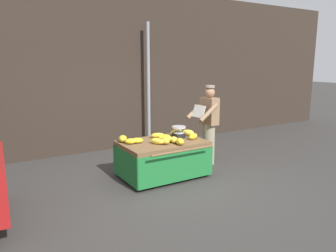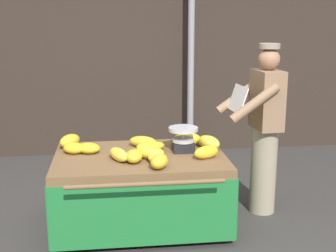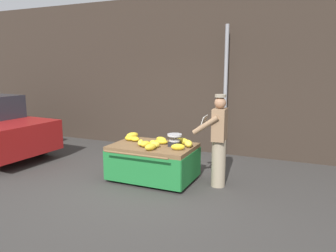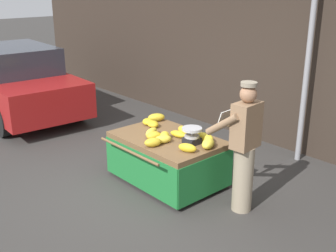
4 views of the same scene
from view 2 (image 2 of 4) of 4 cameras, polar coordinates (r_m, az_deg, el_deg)
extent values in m
plane|color=#383533|center=(4.12, -3.60, -15.12)|extent=(60.00, 60.00, 0.00)
cube|color=#332821|center=(6.66, -5.56, 13.69)|extent=(16.00, 0.24, 3.99)
cylinder|color=gray|center=(6.39, 2.87, 10.09)|extent=(0.09, 0.09, 3.17)
cube|color=brown|center=(4.32, -3.49, -4.13)|extent=(1.58, 1.06, 0.08)
cylinder|color=black|center=(4.45, -12.71, -8.61)|extent=(0.05, 0.64, 0.64)
cylinder|color=#B7B7BC|center=(4.46, -13.10, -8.61)|extent=(0.01, 0.12, 0.12)
cylinder|color=black|center=(4.53, 5.68, -7.93)|extent=(0.05, 0.64, 0.64)
cylinder|color=#B7B7BC|center=(4.54, 6.05, -7.90)|extent=(0.01, 0.12, 0.12)
cylinder|color=#4C4742|center=(4.86, -3.78, -6.48)|extent=(0.05, 0.05, 0.63)
cube|color=#1E7233|center=(3.94, -2.91, -10.95)|extent=(1.58, 0.02, 0.57)
cube|color=#1E7233|center=(4.92, -3.84, -5.83)|extent=(1.58, 0.02, 0.57)
cube|color=#1E7233|center=(4.45, -13.76, -8.36)|extent=(0.02, 1.06, 0.57)
cube|color=#1E7233|center=(4.54, 6.68, -7.61)|extent=(0.02, 1.06, 0.57)
cylinder|color=brown|center=(3.64, -2.77, -7.21)|extent=(1.27, 0.04, 0.04)
cube|color=black|center=(4.41, 1.89, -2.56)|extent=(0.20, 0.20, 0.09)
cylinder|color=#B7B7BC|center=(4.39, 1.90, -1.31)|extent=(0.02, 0.02, 0.11)
cylinder|color=#B7B7BC|center=(4.37, 1.91, -0.39)|extent=(0.28, 0.28, 0.03)
cylinder|color=#B7B7BC|center=(4.40, 1.89, -1.75)|extent=(0.21, 0.21, 0.03)
ellipsoid|color=gold|center=(4.55, -3.13, -1.94)|extent=(0.31, 0.24, 0.11)
ellipsoid|color=yellow|center=(4.15, -6.12, -3.53)|extent=(0.22, 0.32, 0.11)
ellipsoid|color=gold|center=(4.64, -12.08, -1.81)|extent=(0.26, 0.32, 0.13)
ellipsoid|color=yellow|center=(4.20, -2.73, -3.24)|extent=(0.25, 0.26, 0.12)
ellipsoid|color=gold|center=(4.41, -9.83, -2.71)|extent=(0.27, 0.24, 0.10)
ellipsoid|color=yellow|center=(4.11, -1.49, -3.64)|extent=(0.22, 0.28, 0.11)
ellipsoid|color=gold|center=(4.20, 4.77, -3.25)|extent=(0.28, 0.20, 0.12)
ellipsoid|color=yellow|center=(4.60, 2.34, -1.64)|extent=(0.29, 0.16, 0.13)
ellipsoid|color=yellow|center=(4.50, 5.07, -2.03)|extent=(0.26, 0.32, 0.13)
ellipsoid|color=gold|center=(4.43, -11.57, -2.70)|extent=(0.26, 0.24, 0.10)
ellipsoid|color=gold|center=(4.42, -2.18, -2.54)|extent=(0.30, 0.19, 0.09)
ellipsoid|color=gold|center=(3.93, -1.10, -4.38)|extent=(0.22, 0.28, 0.12)
ellipsoid|color=gold|center=(4.09, -4.23, -3.73)|extent=(0.18, 0.24, 0.12)
cylinder|color=gray|center=(4.79, 11.73, -5.41)|extent=(0.26, 0.26, 0.88)
cube|color=#8C6B4C|center=(4.61, 12.16, 3.20)|extent=(0.26, 0.40, 0.58)
sphere|color=#9E7051|center=(4.56, 12.41, 8.09)|extent=(0.21, 0.21, 0.21)
cylinder|color=gray|center=(4.55, 12.49, 9.66)|extent=(0.20, 0.20, 0.05)
cylinder|color=#8C6B4C|center=(4.34, 10.67, 2.77)|extent=(0.48, 0.12, 0.37)
cylinder|color=#8C6B4C|center=(4.72, 8.79, 3.72)|extent=(0.48, 0.12, 0.37)
cube|color=silver|center=(4.50, 8.66, 3.35)|extent=(0.12, 0.35, 0.25)
camera|label=1|loc=(3.01, -118.94, -2.28)|focal=34.65mm
camera|label=3|loc=(3.30, 107.97, -0.31)|focal=34.64mm
camera|label=4|loc=(4.60, 81.76, 13.20)|focal=44.85mm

